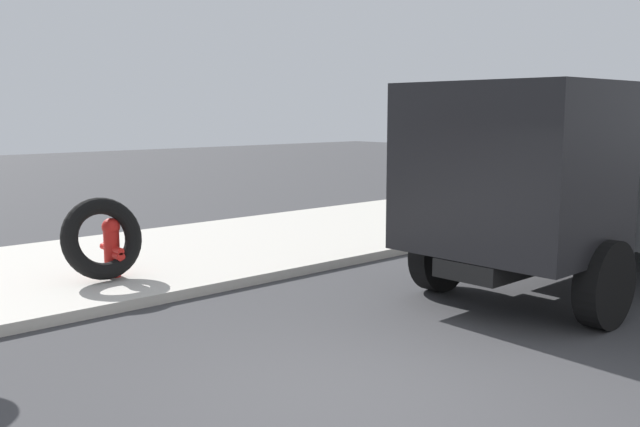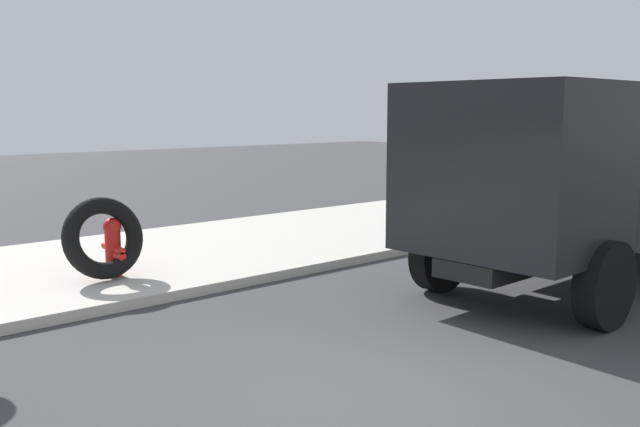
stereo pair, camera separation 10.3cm
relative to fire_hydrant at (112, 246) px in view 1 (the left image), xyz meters
The scene contains 5 objects.
ground_plane 5.43m from the fire_hydrant, 91.69° to the right, with size 80.00×80.00×0.00m, color #38383A.
sidewalk_curb 1.25m from the fire_hydrant, 98.16° to the left, with size 36.00×5.00×0.15m, color #BCB7AD.
fire_hydrant is the anchor object (origin of this frame).
loose_tire 0.26m from the fire_hydrant, 153.84° to the right, with size 1.23×1.23×0.25m, color black.
dump_truck_gray 7.37m from the fire_hydrant, 39.80° to the right, with size 7.04×2.89×3.00m.
Camera 1 is at (-4.46, -4.40, 2.64)m, focal length 39.31 mm.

